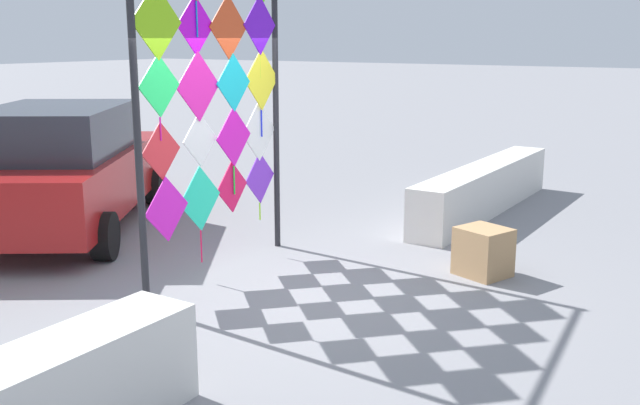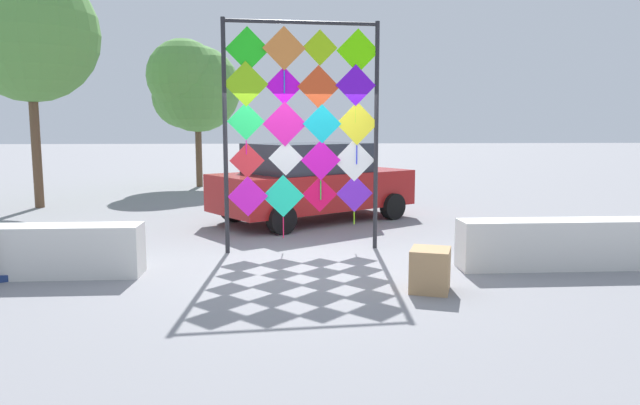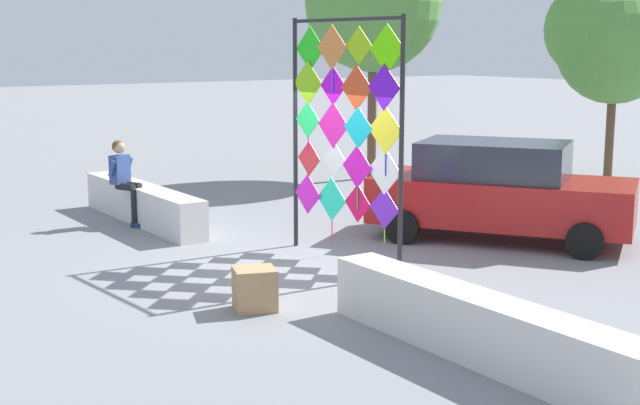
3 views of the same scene
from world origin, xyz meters
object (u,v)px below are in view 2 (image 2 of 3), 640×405
Objects in this scene: kite_display_rack at (303,120)px; tree_far_right at (31,34)px; parked_car at (313,182)px; cardboard_box_large at (430,270)px; tree_palm_like at (190,88)px.

tree_far_right is at bearing 139.29° from kite_display_rack.
tree_far_right reaches higher than parked_car.
cardboard_box_large is (1.45, -2.43, -1.84)m from kite_display_rack.
parked_car is (0.31, 2.96, -1.26)m from kite_display_rack.
tree_far_right is (-6.26, 5.39, 2.07)m from kite_display_rack.
parked_car is at bearing 101.96° from cardboard_box_large.
kite_display_rack reaches higher than parked_car.
tree_palm_like is at bearing 107.91° from kite_display_rack.
cardboard_box_large is at bearing -69.38° from tree_palm_like.
tree_far_right reaches higher than kite_display_rack.
cardboard_box_large is 0.11× the size of tree_palm_like.
parked_car is at bearing -63.46° from tree_palm_like.
kite_display_rack is 6.95× the size of cardboard_box_large.
parked_car is 8.67× the size of cardboard_box_large.
kite_display_rack reaches higher than cardboard_box_large.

